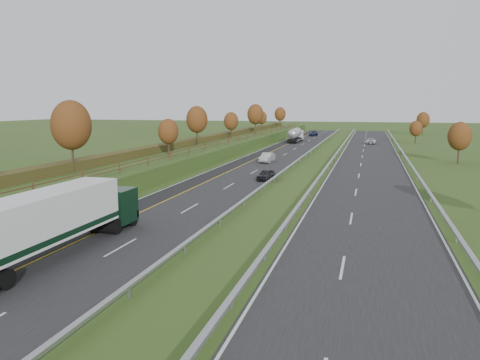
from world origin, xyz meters
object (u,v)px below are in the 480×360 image
object	(u,v)px
car_dark_near	(266,175)
car_silver_mid	(267,157)
car_small_far	(314,134)
box_lorry	(52,220)
road_tanker	(296,135)
car_oncoming	(371,141)

from	to	relation	value
car_dark_near	car_silver_mid	distance (m)	18.20
car_dark_near	car_small_far	world-z (taller)	car_small_far
box_lorry	car_dark_near	xyz separation A→B (m)	(5.97, 32.36, -1.64)
car_silver_mid	road_tanker	bearing A→B (deg)	96.35
box_lorry	car_small_far	xyz separation A→B (m)	(1.71, 117.91, -1.59)
car_silver_mid	car_oncoming	bearing A→B (deg)	72.75
car_silver_mid	car_small_far	size ratio (longest dim) A/B	0.96
road_tanker	car_small_far	world-z (taller)	road_tanker
car_dark_near	car_silver_mid	size ratio (longest dim) A/B	0.83
car_small_far	car_oncoming	bearing A→B (deg)	-50.16
road_tanker	box_lorry	bearing A→B (deg)	-90.06
car_silver_mid	car_small_far	bearing A→B (deg)	93.98
car_silver_mid	car_small_far	world-z (taller)	car_silver_mid
car_dark_near	car_silver_mid	world-z (taller)	car_silver_mid
road_tanker	car_silver_mid	xyz separation A→B (m)	(2.10, -43.16, -1.06)
car_small_far	road_tanker	bearing A→B (deg)	-87.24
car_small_far	car_dark_near	bearing A→B (deg)	-80.64
box_lorry	car_dark_near	distance (m)	32.94
car_silver_mid	car_oncoming	distance (m)	45.42
box_lorry	road_tanker	xyz separation A→B (m)	(0.10, 93.32, -0.47)
car_small_far	car_oncoming	distance (m)	30.27
box_lorry	car_dark_near	world-z (taller)	box_lorry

